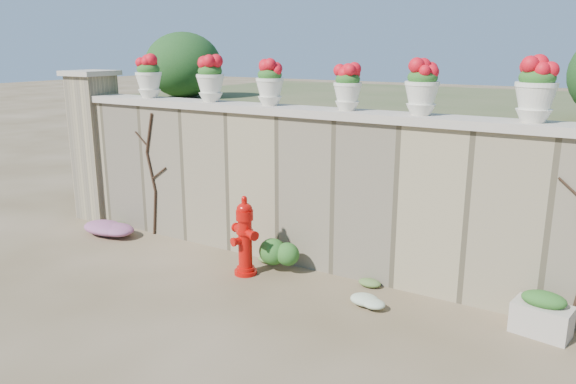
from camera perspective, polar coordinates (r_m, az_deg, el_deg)
The scene contains 18 objects.
ground at distance 6.34m, azimuth -5.89°, elevation -12.33°, with size 80.00×80.00×0.00m, color brown.
stone_wall at distance 7.40m, azimuth 2.37°, elevation 0.00°, with size 8.00×0.40×2.00m, color gray.
wall_cap at distance 7.20m, azimuth 2.46°, elevation 8.11°, with size 8.10×0.52×0.10m, color #BFB3A2.
gate_pillar at distance 10.00m, azimuth -18.91°, elevation 4.57°, with size 0.72×0.72×2.48m.
raised_fill at distance 10.25m, azimuth 11.18°, elevation 3.85°, with size 9.00×6.00×2.00m, color #384C23.
back_shrub_left at distance 10.02m, azimuth -10.56°, elevation 12.57°, with size 1.30×1.30×1.10m, color #143814.
vine_left at distance 8.82m, azimuth -13.69°, elevation 1.93°, with size 0.60×0.04×1.91m.
fire_hydrant at distance 7.19m, azimuth -4.41°, elevation -4.44°, with size 0.45×0.32×1.04m.
planter_box at distance 6.39m, azimuth 24.40°, elevation -11.28°, with size 0.60×0.41×0.47m.
green_shrub at distance 7.32m, azimuth -0.76°, elevation -5.92°, with size 0.63×0.56×0.59m, color #1E5119.
magenta_clump at distance 9.12m, azimuth -17.09°, elevation -3.47°, with size 1.00×0.67×0.27m, color #CA28B2.
white_flowers at distance 6.47m, azimuth 8.39°, elevation -11.02°, with size 0.47×0.37×0.17m, color white.
urn_pot_0 at distance 8.90m, azimuth -13.97°, elevation 11.23°, with size 0.39×0.39×0.62m.
urn_pot_1 at distance 8.10m, azimuth -7.90°, elevation 11.22°, with size 0.39×0.39×0.62m.
urn_pot_2 at distance 7.51m, azimuth -1.86°, elevation 10.95°, with size 0.37×0.37×0.58m.
urn_pot_3 at distance 6.95m, azimuth 6.07°, elevation 10.44°, with size 0.35×0.35×0.54m.
urn_pot_4 at distance 6.60m, azimuth 13.45°, elevation 10.21°, with size 0.39×0.39×0.61m.
urn_pot_5 at distance 6.33m, azimuth 23.89°, elevation 9.42°, with size 0.42×0.42×0.66m.
Camera 1 is at (3.48, -4.45, 2.86)m, focal length 35.00 mm.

